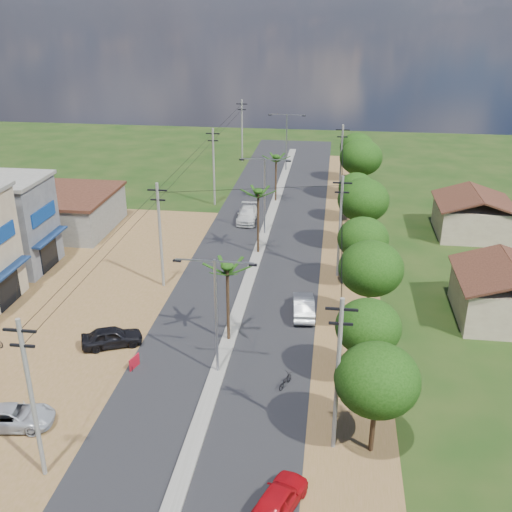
{
  "coord_description": "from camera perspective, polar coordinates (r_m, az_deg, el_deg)",
  "views": [
    {
      "loc": [
        6.8,
        -31.97,
        22.2
      ],
      "look_at": [
        0.81,
        12.45,
        3.0
      ],
      "focal_mm": 42.0,
      "sensor_mm": 36.0,
      "label": 1
    }
  ],
  "objects": [
    {
      "name": "utility_pole_w_d",
      "position": [
        89.77,
        -1.35,
        11.98
      ],
      "size": [
        1.6,
        0.24,
        9.0
      ],
      "color": "#605E56",
      "rests_on": "ground"
    },
    {
      "name": "palm_median_mid",
      "position": [
        54.89,
        0.21,
        5.91
      ],
      "size": [
        2.0,
        2.0,
        6.55
      ],
      "color": "black",
      "rests_on": "ground"
    },
    {
      "name": "car_parked_silver",
      "position": [
        37.39,
        -22.09,
        -14.03
      ],
      "size": [
        4.79,
        2.7,
        1.26
      ],
      "primitive_type": "imported",
      "rotation": [
        0.0,
        0.0,
        1.71
      ],
      "color": "#ABAEB3",
      "rests_on": "ground"
    },
    {
      "name": "moto_rider_west_a",
      "position": [
        52.73,
        -2.47,
        -1.15
      ],
      "size": [
        0.79,
        1.91,
        0.98
      ],
      "primitive_type": "imported",
      "rotation": [
        0.0,
        0.0,
        -0.08
      ],
      "color": "black",
      "rests_on": "ground"
    },
    {
      "name": "car_parked_dark",
      "position": [
        42.99,
        -13.56,
        -7.53
      ],
      "size": [
        4.46,
        3.18,
        1.41
      ],
      "primitive_type": "imported",
      "rotation": [
        0.0,
        0.0,
        1.98
      ],
      "color": "black",
      "rests_on": "ground"
    },
    {
      "name": "moto_rider_east",
      "position": [
        38.02,
        2.8,
        -11.8
      ],
      "size": [
        1.1,
        1.67,
        0.83
      ],
      "primitive_type": "imported",
      "rotation": [
        0.0,
        0.0,
        2.76
      ],
      "color": "black",
      "rests_on": "ground"
    },
    {
      "name": "streetlight_near",
      "position": [
        37.03,
        -3.84,
        -4.92
      ],
      "size": [
        5.1,
        0.18,
        8.0
      ],
      "color": "gray",
      "rests_on": "ground"
    },
    {
      "name": "tree_east_c",
      "position": [
        42.75,
        10.9,
        -1.18
      ],
      "size": [
        4.6,
        4.6,
        6.83
      ],
      "color": "black",
      "rests_on": "ground"
    },
    {
      "name": "utility_pole_w_c",
      "position": [
        69.62,
        -4.05,
        8.62
      ],
      "size": [
        1.6,
        0.24,
        9.0
      ],
      "color": "#605E56",
      "rests_on": "ground"
    },
    {
      "name": "house_east_near",
      "position": [
        48.25,
        22.82,
        -3.0
      ],
      "size": [
        7.6,
        7.5,
        4.6
      ],
      "color": "gray",
      "rests_on": "ground"
    },
    {
      "name": "roadside_sign",
      "position": [
        40.43,
        -11.51,
        -9.91
      ],
      "size": [
        0.36,
        1.04,
        0.88
      ],
      "rotation": [
        0.0,
        0.0,
        -0.28
      ],
      "color": "maroon",
      "rests_on": "ground"
    },
    {
      "name": "tree_east_g",
      "position": [
        72.06,
        9.97,
        9.23
      ],
      "size": [
        5.0,
        5.0,
        7.38
      ],
      "color": "black",
      "rests_on": "ground"
    },
    {
      "name": "dirt_shoulder_east",
      "position": [
        51.97,
        8.82,
        -2.37
      ],
      "size": [
        5.0,
        90.0,
        0.03
      ],
      "primitive_type": "cube",
      "color": "brown",
      "rests_on": "ground"
    },
    {
      "name": "utility_pole_e_a",
      "position": [
        31.29,
        7.79,
        -10.94
      ],
      "size": [
        1.6,
        0.24,
        9.0
      ],
      "color": "#605E56",
      "rests_on": "ground"
    },
    {
      "name": "palm_median_far",
      "position": [
        70.38,
        1.93,
        9.25
      ],
      "size": [
        2.0,
        2.0,
        5.85
      ],
      "color": "black",
      "rests_on": "ground"
    },
    {
      "name": "car_silver_mid",
      "position": [
        45.87,
        4.55,
        -4.79
      ],
      "size": [
        1.98,
        4.61,
        1.48
      ],
      "primitive_type": "imported",
      "rotation": [
        0.0,
        0.0,
        3.24
      ],
      "color": "#ABAEB3",
      "rests_on": "ground"
    },
    {
      "name": "car_white_far",
      "position": [
        65.13,
        -0.83,
        3.95
      ],
      "size": [
        2.3,
        5.18,
        1.48
      ],
      "primitive_type": "imported",
      "rotation": [
        0.0,
        0.0,
        0.04
      ],
      "color": "#B4B4B0",
      "rests_on": "ground"
    },
    {
      "name": "tree_east_b",
      "position": [
        36.82,
        10.63,
        -6.68
      ],
      "size": [
        4.0,
        4.0,
        5.83
      ],
      "color": "black",
      "rests_on": "ground"
    },
    {
      "name": "tree_east_e",
      "position": [
        56.69,
        10.19,
        5.25
      ],
      "size": [
        4.8,
        4.8,
        7.14
      ],
      "color": "black",
      "rests_on": "ground"
    },
    {
      "name": "tree_east_d",
      "position": [
        49.39,
        10.17,
        1.61
      ],
      "size": [
        4.2,
        4.2,
        6.13
      ],
      "color": "black",
      "rests_on": "ground"
    },
    {
      "name": "tree_east_a",
      "position": [
        31.55,
        11.47,
        -11.5
      ],
      "size": [
        4.4,
        4.4,
        6.37
      ],
      "color": "black",
      "rests_on": "ground"
    },
    {
      "name": "ground",
      "position": [
        39.51,
        -3.65,
        -11.05
      ],
      "size": [
        160.0,
        160.0,
        0.0
      ],
      "primitive_type": "plane",
      "color": "black",
      "rests_on": "ground"
    },
    {
      "name": "streetlight_mid",
      "position": [
        59.96,
        0.84,
        6.3
      ],
      "size": [
        5.1,
        0.18,
        8.0
      ],
      "color": "gray",
      "rests_on": "ground"
    },
    {
      "name": "moto_rider_west_b",
      "position": [
        63.52,
        -0.02,
        3.23
      ],
      "size": [
        0.57,
        1.74,
        1.03
      ],
      "primitive_type": "imported",
      "rotation": [
        0.0,
        0.0,
        0.05
      ],
      "color": "black",
      "rests_on": "ground"
    },
    {
      "name": "streetlight_far",
      "position": [
        84.07,
        2.92,
        11.2
      ],
      "size": [
        5.1,
        0.18,
        8.0
      ],
      "color": "gray",
      "rests_on": "ground"
    },
    {
      "name": "utility_pole_e_b",
      "position": [
        51.05,
        8.01,
        2.97
      ],
      "size": [
        1.6,
        0.24,
        9.0
      ],
      "color": "#605E56",
      "rests_on": "ground"
    },
    {
      "name": "house_east_far",
      "position": [
        64.73,
        20.0,
        3.94
      ],
      "size": [
        7.6,
        7.5,
        4.6
      ],
      "color": "gray",
      "rests_on": "ground"
    },
    {
      "name": "road",
      "position": [
        52.39,
        -0.51,
        -1.86
      ],
      "size": [
        12.0,
        110.0,
        0.04
      ],
      "primitive_type": "cube",
      "color": "black",
      "rests_on": "ground"
    },
    {
      "name": "utility_pole_w_b",
      "position": [
        49.27,
        -9.12,
        2.15
      ],
      "size": [
        1.6,
        0.24,
        9.0
      ],
      "color": "#605E56",
      "rests_on": "ground"
    },
    {
      "name": "low_shed",
      "position": [
        65.69,
        -17.84,
        4.11
      ],
      "size": [
        10.4,
        10.4,
        3.95
      ],
      "color": "#605E56",
      "rests_on": "ground"
    },
    {
      "name": "tree_east_h",
      "position": [
        79.97,
        9.57,
        10.19
      ],
      "size": [
        4.4,
        4.4,
        6.52
      ],
      "color": "black",
      "rests_on": "ground"
    },
    {
      "name": "dirt_lot_west",
      "position": [
        50.64,
        -18.78,
        -4.13
      ],
      "size": [
        18.0,
        46.0,
        0.04
      ],
      "primitive_type": "cube",
      "color": "brown",
      "rests_on": "ground"
    },
    {
      "name": "car_red_near",
      "position": [
        30.22,
        2.13,
        -22.21
      ],
      "size": [
        2.97,
        4.39,
        1.39
      ],
      "primitive_type": "imported",
      "rotation": [
        0.0,
        0.0,
        2.78
      ],
      "color": "#9D080F",
      "rests_on": "ground"
    },
    {
      "name": "shophouse_grey",
      "position": [
        57.16,
        -23.08,
        2.88
      ],
      "size": [
        9.0,
        6.4,
        8.3
      ],
      "color": "#4B4C53",
      "rests_on": "ground"
    },
    {
      "name": "palm_median_near",
      "position": [
        40.22,
        -2.76,
        -1.32
      ],
      "size": [
        2.0,
        2.0,
        6.15
      ],
      "color": "black",
      "rests_on": "ground"
    },
    {
      "name": "utility_pole_w_a",
      "position": [
        31.26,
        -20.6,
        -12.44
      ],
      "size": [
        1.6,
        0.24,
        9.0
      ],
      "color": "#605E56",
      "rests_on": "ground"
    },
    {
      "name": "utility_pole_e_c",
      "position": [
        72.11,
        8.1,
        8.96
      ],
      "size": [
        1.6,
        0.24,
        9.0
      ],
      "color": "#605E56",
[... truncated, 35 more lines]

